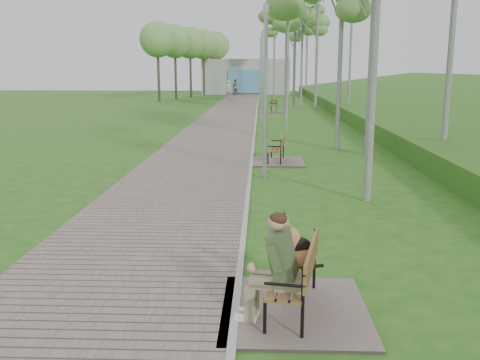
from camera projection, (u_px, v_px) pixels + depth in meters
The scene contains 20 objects.
ground at pixel (248, 192), 13.18m from camera, with size 120.00×120.00×0.00m, color #1E5814.
walkway at pixel (229, 115), 34.27m from camera, with size 3.50×67.00×0.04m, color #6B5D57.
kerb at pixel (256, 115), 34.20m from camera, with size 0.10×67.00×0.05m, color #999993.
embankment at pixel (455, 119), 32.27m from camera, with size 14.00×70.00×1.60m, color #487527.
building_north at pixel (246, 77), 62.67m from camera, with size 10.00×5.20×4.00m.
bench_main at pixel (288, 279), 6.58m from camera, with size 1.82×2.02×1.59m.
bench_second at pixel (276, 156), 17.30m from camera, with size 1.71×1.90×1.05m.
bench_third at pixel (271, 109), 37.06m from camera, with size 1.73×1.92×1.06m.
lamp_post_near at pixel (265, 100), 14.39m from camera, with size 0.18×0.18×4.63m.
lamp_post_second at pixel (262, 80), 30.47m from camera, with size 0.19×0.19×4.96m.
lamp_post_third at pixel (262, 75), 45.41m from camera, with size 0.20×0.20×5.21m.
lamp_post_far at pixel (260, 70), 53.04m from camera, with size 0.23×0.23×5.91m.
pedestrian_near at pixel (229, 89), 52.79m from camera, with size 0.66×0.44×1.82m, color white.
pedestrian_far at pixel (235, 87), 60.44m from camera, with size 0.88×0.69×1.81m, color gray.
birch_mid_c at pixel (287, 8), 35.65m from camera, with size 2.73×2.73×8.82m.
birch_far_a at pixel (318, 6), 37.79m from camera, with size 2.95×2.95×9.24m.
birch_far_b at pixel (295, 13), 41.01m from camera, with size 2.75×2.75×9.07m.
birch_far_c at pixel (303, 10), 40.20m from camera, with size 2.50×2.50×9.22m.
birch_distant_a at pixel (275, 22), 53.64m from camera, with size 2.73×2.73×9.60m.
birch_distant_b at pixel (308, 21), 57.85m from camera, with size 2.77×2.77×10.17m.
Camera 1 is at (0.30, -12.83, 3.00)m, focal length 40.00 mm.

